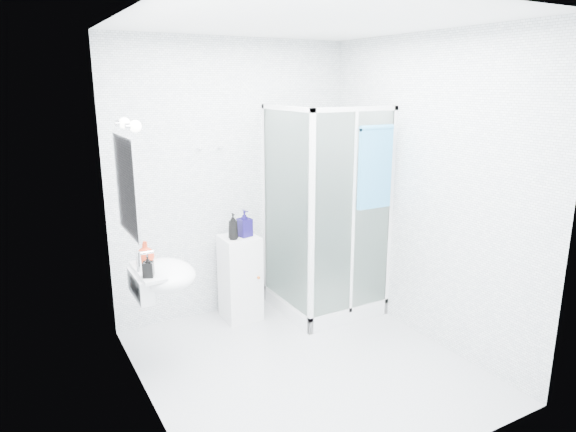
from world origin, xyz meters
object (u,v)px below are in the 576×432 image
shower_enclosure (322,269)px  shampoo_bottle_b (245,223)px  wall_basin (161,276)px  soap_dispenser_orange (145,252)px  shampoo_bottle_a (233,226)px  soap_dispenser_black (148,266)px  storage_cabinet (240,278)px  hand_towel (375,165)px

shower_enclosure → shampoo_bottle_b: 0.89m
wall_basin → soap_dispenser_orange: bearing=114.0°
shower_enclosure → shampoo_bottle_a: bearing=164.3°
shampoo_bottle_b → soap_dispenser_black: shampoo_bottle_b is taller
shampoo_bottle_b → soap_dispenser_black: (-1.08, -0.73, 0.01)m
storage_cabinet → shampoo_bottle_a: bearing=-150.0°
shampoo_bottle_b → soap_dispenser_black: 1.31m
hand_towel → storage_cabinet: bearing=146.4°
shower_enclosure → soap_dispenser_black: (-1.78, -0.46, 0.50)m
shower_enclosure → storage_cabinet: bearing=159.8°
shower_enclosure → hand_towel: size_ratio=2.72×
soap_dispenser_orange → soap_dispenser_black: bearing=-100.8°
shampoo_bottle_b → soap_dispenser_orange: size_ratio=1.45×
shampoo_bottle_a → shampoo_bottle_b: bearing=15.3°
wall_basin → soap_dispenser_orange: 0.23m
hand_towel → soap_dispenser_black: size_ratio=4.51×
shower_enclosure → soap_dispenser_orange: 1.80m
storage_cabinet → soap_dispenser_black: size_ratio=4.98×
storage_cabinet → shampoo_bottle_b: shampoo_bottle_b is taller
wall_basin → storage_cabinet: 1.15m
storage_cabinet → shower_enclosure: bearing=-19.0°
hand_towel → shower_enclosure: bearing=124.0°
storage_cabinet → shampoo_bottle_a: 0.53m
shower_enclosure → shampoo_bottle_b: bearing=158.9°
storage_cabinet → shampoo_bottle_a: shampoo_bottle_a is taller
wall_basin → soap_dispenser_black: size_ratio=3.44×
wall_basin → soap_dispenser_orange: (-0.07, 0.15, 0.15)m
soap_dispenser_orange → soap_dispenser_black: soap_dispenser_orange is taller
soap_dispenser_black → soap_dispenser_orange: bearing=79.2°
wall_basin → soap_dispenser_orange: soap_dispenser_orange is taller
wall_basin → soap_dispenser_black: bearing=-130.3°
wall_basin → shampoo_bottle_a: 1.00m
shampoo_bottle_b → soap_dispenser_orange: shampoo_bottle_b is taller
shampoo_bottle_a → soap_dispenser_orange: 0.98m
shampoo_bottle_a → shampoo_bottle_b: 0.14m
wall_basin → shower_enclosure: bearing=10.8°
shower_enclosure → shampoo_bottle_a: (-0.83, 0.23, 0.48)m
hand_towel → shampoo_bottle_b: (-0.97, 0.67, -0.56)m
soap_dispenser_orange → shampoo_bottle_a: bearing=23.9°
shower_enclosure → shampoo_bottle_b: size_ratio=7.93×
hand_towel → shampoo_bottle_a: bearing=150.0°
hand_towel → shampoo_bottle_b: bearing=145.3°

